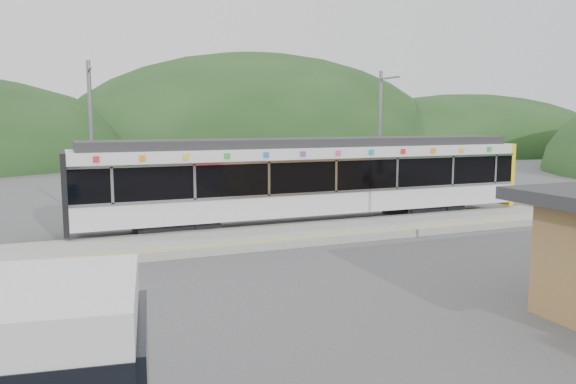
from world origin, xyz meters
name	(u,v)px	position (x,y,z in m)	size (l,w,h in m)	color
ground	(332,258)	(0.00, 0.00, 0.00)	(120.00, 120.00, 0.00)	#4C4C4F
hills	(401,219)	(6.19, 5.29, 0.00)	(146.00, 149.00, 26.00)	#1E3D19
platform	(294,234)	(0.00, 3.30, 0.15)	(26.00, 3.20, 0.30)	#9E9E99
yellow_line	(308,237)	(0.00, 2.00, 0.30)	(26.00, 0.10, 0.01)	yellow
train	(311,177)	(1.93, 6.00, 2.06)	(20.44, 3.01, 3.74)	black
catenary_mast_west	(92,142)	(-7.00, 8.56, 3.65)	(0.18, 1.80, 7.00)	slate
catenary_mast_east	(380,137)	(7.00, 8.56, 3.65)	(0.18, 1.80, 7.00)	slate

